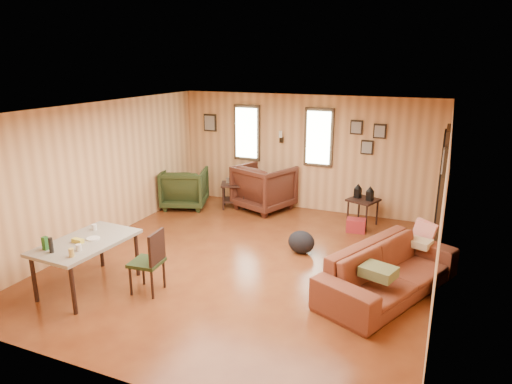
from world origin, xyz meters
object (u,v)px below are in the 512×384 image
Objects in this scene: end_table at (234,191)px; recliner_brown at (264,185)px; side_table at (363,198)px; sofa at (390,263)px; dining_table at (85,245)px; recliner_green at (185,186)px.

recliner_brown is at bearing 13.51° from end_table.
side_table is at bearing -163.63° from recliner_brown.
sofa is 2.70m from side_table.
recliner_brown is 1.33× the size of side_table.
recliner_brown reaches higher than side_table.
end_table is at bearing 34.34° from recliner_brown.
dining_table is (-0.94, -4.21, 0.11)m from recliner_brown.
sofa is 4.40m from end_table.
sofa is 3.45× the size of end_table.
recliner_green is 3.76m from dining_table.
end_table is at bearing -178.96° from recliner_green.
recliner_green is (-1.64, -0.52, -0.07)m from recliner_brown.
side_table is (2.10, -0.16, 0.01)m from recliner_brown.
dining_table is at bearing 135.04° from sofa.
end_table is (-3.57, 2.58, -0.08)m from sofa.
recliner_green is 0.65× the size of dining_table.
dining_table is at bearing -126.95° from side_table.
end_table is 0.83× the size of side_table.
side_table is (-0.82, 2.57, 0.10)m from sofa.
sofa is 2.46× the size of recliner_green.
side_table is at bearing 166.24° from recliner_green.
side_table is (2.75, -0.01, 0.18)m from end_table.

